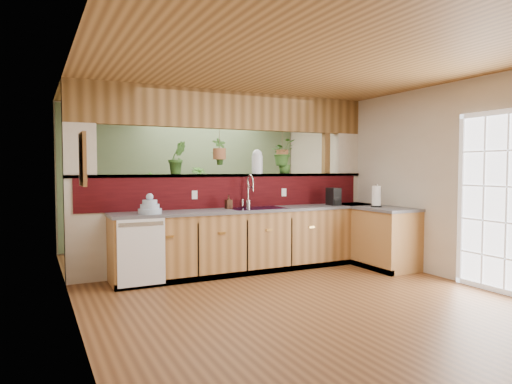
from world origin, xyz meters
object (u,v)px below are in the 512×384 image
coffee_maker (334,197)px  shelving_console (173,221)px  dish_stack (150,207)px  glass_jar (257,162)px  paper_towel (376,197)px  soap_dispenser (229,202)px  faucet (249,190)px

coffee_maker → shelving_console: (-1.89, 2.33, -0.52)m
coffee_maker → dish_stack: bearing=-175.7°
shelving_console → glass_jar: bearing=-83.5°
glass_jar → dish_stack: bearing=-164.7°
paper_towel → glass_jar: 1.86m
soap_dispenser → shelving_console: bearing=94.7°
paper_towel → shelving_console: 3.70m
glass_jar → shelving_console: 2.31m
dish_stack → coffee_maker: bearing=1.0°
faucet → soap_dispenser: (-0.35, -0.05, -0.17)m
soap_dispenser → paper_towel: size_ratio=0.57×
soap_dispenser → shelving_console: size_ratio=0.13×
dish_stack → soap_dispenser: 1.19m
soap_dispenser → glass_jar: 0.87m
dish_stack → coffee_maker: coffee_maker is taller
faucet → paper_towel: 1.89m
faucet → coffee_maker: size_ratio=1.80×
soap_dispenser → coffee_maker: (1.71, -0.16, 0.03)m
faucet → coffee_maker: (1.36, -0.21, -0.14)m
dish_stack → shelving_console: bearing=67.4°
shelving_console → paper_towel: bearing=-67.2°
soap_dispenser → paper_towel: 2.20m
soap_dispenser → coffee_maker: 1.71m
soap_dispenser → shelving_console: soap_dispenser is taller
glass_jar → coffee_maker: bearing=-21.3°
faucet → shelving_console: faucet is taller
dish_stack → glass_jar: glass_jar is taller
glass_jar → soap_dispenser: bearing=-155.2°
faucet → soap_dispenser: size_ratio=2.54×
dish_stack → shelving_console: dish_stack is taller
faucet → dish_stack: 1.55m
glass_jar → shelving_console: bearing=112.1°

